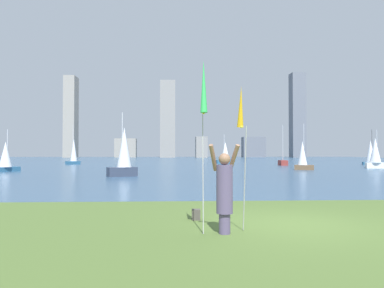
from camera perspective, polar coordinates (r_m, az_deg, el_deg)
The scene contains 19 objects.
ground at distance 60.28m, azimuth 0.15°, elevation -3.03°, with size 120.00×138.00×0.12m.
person at distance 8.35m, azimuth 5.12°, elevation -7.12°, with size 0.75×0.55×2.04m.
kite_flag_left at distance 8.24m, azimuth 1.84°, elevation 8.36°, with size 0.16×0.45×3.93m.
kite_flag_right at distance 8.98m, azimuth 7.69°, elevation 5.22°, with size 0.16×0.86×3.45m.
bag at distance 10.08m, azimuth 0.64°, elevation -11.01°, with size 0.22×0.21×0.29m.
sailboat_0 at distance 38.02m, azimuth -27.19°, elevation -1.84°, with size 1.90×2.30×3.94m.
sailboat_1 at distance 38.82m, azimuth 17.01°, elevation -1.95°, with size 2.08×1.43×4.73m.
sailboat_2 at distance 27.85m, azimuth -10.68°, elevation -1.60°, with size 2.36×1.78×4.81m.
sailboat_3 at distance 45.10m, azimuth 26.87°, elevation -1.30°, with size 2.45×1.37×4.27m.
sailboat_4 at distance 56.84m, azimuth 26.26°, elevation -1.22°, with size 2.60×1.49×4.98m.
sailboat_5 at distance 50.63m, azimuth 14.08°, elevation -2.84°, with size 1.04×2.09×5.48m.
sailboat_6 at distance 56.07m, azimuth -18.10°, elevation -1.28°, with size 2.01×2.11×5.77m.
sailboat_7 at distance 57.57m, azimuth 5.23°, elevation -1.32°, with size 2.76×1.74×4.60m.
skyline_tower_0 at distance 121.10m, azimuth -18.48°, elevation 4.04°, with size 3.47×5.35×25.59m.
skyline_tower_1 at distance 120.04m, azimuth -10.37°, elevation -0.61°, with size 6.89×3.55×6.11m.
skyline_tower_2 at distance 116.28m, azimuth -3.82°, elevation 3.86°, with size 4.71×6.04×24.24m.
skyline_tower_3 at distance 115.00m, azimuth 1.47°, elevation -0.49°, with size 3.57×5.31×6.56m.
skyline_tower_4 at distance 121.80m, azimuth 9.62°, elevation -0.49°, with size 7.30×4.56×6.67m.
skyline_tower_5 at distance 120.90m, azimuth 16.21°, elevation 4.34°, with size 4.28×4.23×26.86m.
Camera 1 is at (-3.05, -9.22, 1.86)m, focal length 33.97 mm.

